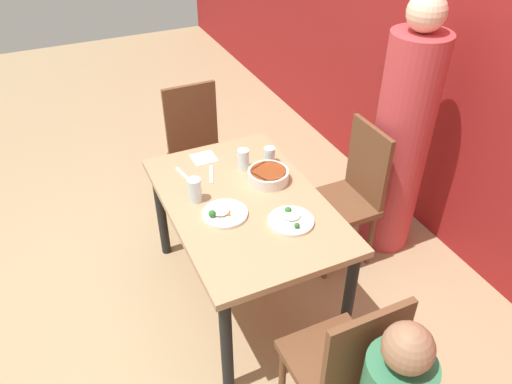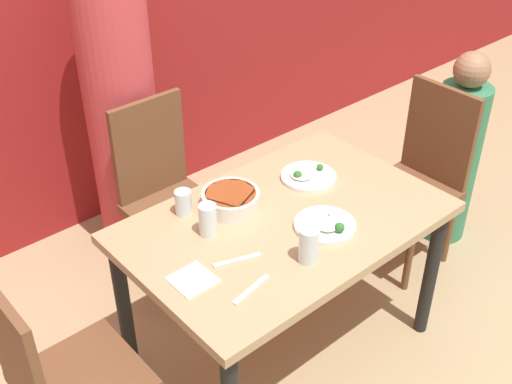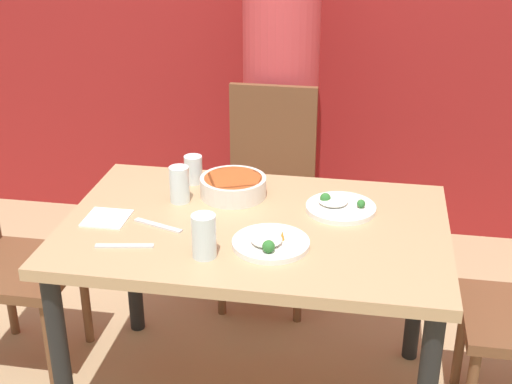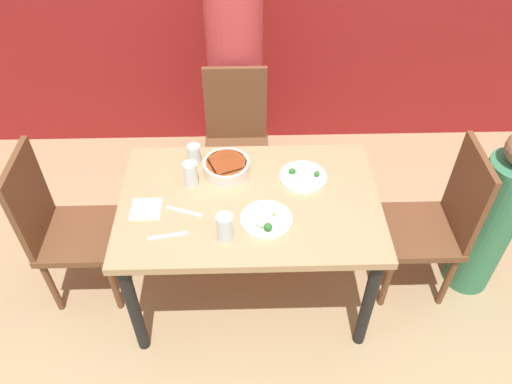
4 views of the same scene
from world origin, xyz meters
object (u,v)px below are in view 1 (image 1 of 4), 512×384
at_px(person_adult, 401,143).
at_px(bowl_curry, 268,175).
at_px(plate_rice_adult, 223,213).
at_px(chair_child_spot, 344,364).
at_px(chair_adult_spot, 350,193).
at_px(glass_water_tall, 269,156).

bearing_deg(person_adult, bowl_curry, -92.68).
xyz_separation_m(bowl_curry, plate_rice_adult, (0.19, -0.35, -0.02)).
relative_size(chair_child_spot, plate_rice_adult, 3.91).
bearing_deg(chair_adult_spot, person_adult, 90.00).
bearing_deg(plate_rice_adult, glass_water_tall, 128.96).
bearing_deg(plate_rice_adult, bowl_curry, 118.07).
xyz_separation_m(chair_adult_spot, person_adult, (-0.00, 0.34, 0.28)).
xyz_separation_m(person_adult, glass_water_tall, (-0.21, -0.80, -0.00)).
bearing_deg(bowl_curry, chair_adult_spot, 85.69).
relative_size(chair_child_spot, person_adult, 0.56).
relative_size(chair_adult_spot, chair_child_spot, 1.00).
height_order(person_adult, plate_rice_adult, person_adult).
bearing_deg(chair_adult_spot, chair_child_spot, -34.29).
bearing_deg(glass_water_tall, person_adult, 75.46).
relative_size(person_adult, glass_water_tall, 16.21).
distance_m(chair_child_spot, bowl_curry, 1.13).
height_order(bowl_curry, plate_rice_adult, bowl_curry).
distance_m(plate_rice_adult, glass_water_tall, 0.56).
bearing_deg(person_adult, chair_child_spot, -45.19).
height_order(plate_rice_adult, glass_water_tall, glass_water_tall).
bearing_deg(chair_adult_spot, bowl_curry, -94.31).
distance_m(person_adult, bowl_curry, 0.89).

